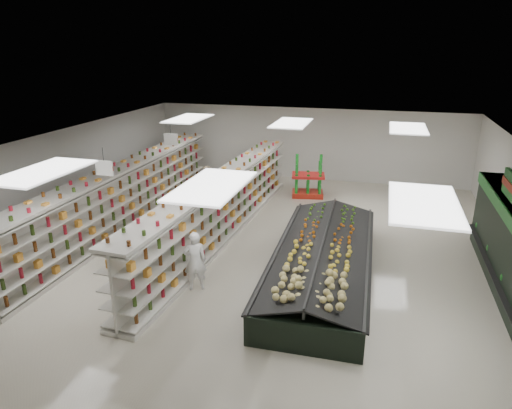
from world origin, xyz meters
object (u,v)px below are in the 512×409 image
(soda_endcap, at_px, (308,177))
(shopper_background, at_px, (208,186))
(produce_island, at_px, (323,259))
(shopper_main, at_px, (195,261))
(gondola_left, at_px, (125,199))
(gondola_center, at_px, (222,209))

(soda_endcap, xyz_separation_m, shopper_background, (-3.42, -2.23, -0.01))
(produce_island, xyz_separation_m, soda_endcap, (-1.48, 6.55, 0.33))
(shopper_main, bearing_deg, produce_island, -176.69)
(gondola_left, height_order, shopper_main, gondola_left)
(gondola_center, relative_size, produce_island, 1.65)
(produce_island, bearing_deg, gondola_left, 165.64)
(soda_endcap, bearing_deg, shopper_main, -100.20)
(soda_endcap, relative_size, shopper_background, 1.04)
(gondola_center, distance_m, shopper_background, 2.93)
(produce_island, bearing_deg, soda_endcap, 102.75)
(gondola_left, relative_size, shopper_main, 7.69)
(gondola_left, relative_size, gondola_center, 1.03)
(gondola_center, height_order, produce_island, gondola_center)
(produce_island, distance_m, shopper_main, 3.37)
(gondola_center, relative_size, shopper_background, 7.32)
(produce_island, distance_m, shopper_background, 6.54)
(shopper_background, bearing_deg, shopper_main, -165.95)
(produce_island, distance_m, soda_endcap, 6.72)
(shopper_main, relative_size, shopper_background, 0.98)
(gondola_center, distance_m, shopper_main, 3.42)
(produce_island, relative_size, shopper_main, 4.51)
(shopper_background, bearing_deg, produce_island, -135.61)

